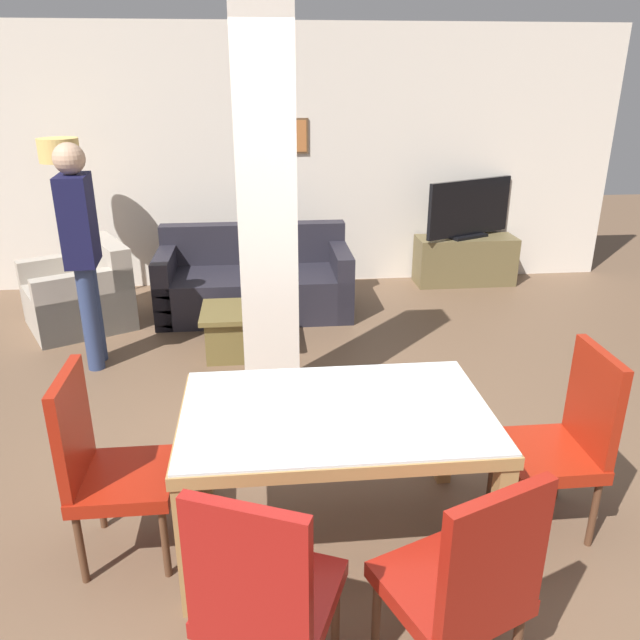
# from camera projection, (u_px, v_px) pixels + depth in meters

# --- Properties ---
(ground_plane) EXTENTS (18.00, 18.00, 0.00)m
(ground_plane) POSITION_uv_depth(u_px,v_px,m) (335.00, 535.00, 3.21)
(ground_plane) COLOR brown
(back_wall) EXTENTS (7.20, 0.09, 2.70)m
(back_wall) POSITION_uv_depth(u_px,v_px,m) (288.00, 160.00, 6.65)
(back_wall) COLOR beige
(back_wall) RESTS_ON ground_plane
(divider_pillar) EXTENTS (0.37, 0.30, 2.70)m
(divider_pillar) POSITION_uv_depth(u_px,v_px,m) (267.00, 219.00, 3.96)
(divider_pillar) COLOR beige
(divider_pillar) RESTS_ON ground_plane
(dining_table) EXTENTS (1.47, 0.92, 0.75)m
(dining_table) POSITION_uv_depth(u_px,v_px,m) (336.00, 438.00, 2.99)
(dining_table) COLOR #9E7643
(dining_table) RESTS_ON ground_plane
(dining_chair_head_left) EXTENTS (0.46, 0.46, 0.98)m
(dining_chair_head_left) POSITION_uv_depth(u_px,v_px,m) (104.00, 462.00, 2.92)
(dining_chair_head_left) COLOR maroon
(dining_chair_head_left) RESTS_ON ground_plane
(dining_chair_near_left) EXTENTS (0.60, 0.60, 0.98)m
(dining_chair_near_left) POSITION_uv_depth(u_px,v_px,m) (263.00, 592.00, 2.19)
(dining_chair_near_left) COLOR maroon
(dining_chair_near_left) RESTS_ON ground_plane
(dining_chair_head_right) EXTENTS (0.46, 0.46, 0.98)m
(dining_chair_head_right) POSITION_uv_depth(u_px,v_px,m) (565.00, 436.00, 3.12)
(dining_chair_head_right) COLOR maroon
(dining_chair_head_right) RESTS_ON ground_plane
(dining_chair_near_right) EXTENTS (0.60, 0.60, 0.98)m
(dining_chair_near_right) POSITION_uv_depth(u_px,v_px,m) (465.00, 581.00, 2.23)
(dining_chair_near_right) COLOR maroon
(dining_chair_near_right) RESTS_ON ground_plane
(sofa) EXTENTS (1.84, 0.88, 0.82)m
(sofa) POSITION_uv_depth(u_px,v_px,m) (255.00, 284.00, 6.13)
(sofa) COLOR #222029
(sofa) RESTS_ON ground_plane
(armchair) EXTENTS (1.13, 1.12, 0.77)m
(armchair) POSITION_uv_depth(u_px,v_px,m) (82.00, 297.00, 5.79)
(armchair) COLOR #ACA193
(armchair) RESTS_ON ground_plane
(coffee_table) EXTENTS (0.65, 0.57, 0.40)m
(coffee_table) POSITION_uv_depth(u_px,v_px,m) (241.00, 331.00, 5.23)
(coffee_table) COLOR brown
(coffee_table) RESTS_ON ground_plane
(bottle) EXTENTS (0.08, 0.08, 0.28)m
(bottle) POSITION_uv_depth(u_px,v_px,m) (248.00, 296.00, 5.13)
(bottle) COLOR #4C2D14
(bottle) RESTS_ON coffee_table
(tv_stand) EXTENTS (1.09, 0.40, 0.53)m
(tv_stand) POSITION_uv_depth(u_px,v_px,m) (465.00, 260.00, 6.97)
(tv_stand) COLOR brown
(tv_stand) RESTS_ON ground_plane
(tv_screen) EXTENTS (1.03, 0.52, 0.63)m
(tv_screen) POSITION_uv_depth(u_px,v_px,m) (469.00, 210.00, 6.76)
(tv_screen) COLOR black
(tv_screen) RESTS_ON tv_stand
(floor_lamp) EXTENTS (0.37, 0.37, 1.65)m
(floor_lamp) POSITION_uv_depth(u_px,v_px,m) (61.00, 166.00, 5.88)
(floor_lamp) COLOR #B7B7BC
(floor_lamp) RESTS_ON ground_plane
(standing_person) EXTENTS (0.25, 0.40, 1.76)m
(standing_person) POSITION_uv_depth(u_px,v_px,m) (81.00, 242.00, 4.73)
(standing_person) COLOR navy
(standing_person) RESTS_ON ground_plane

